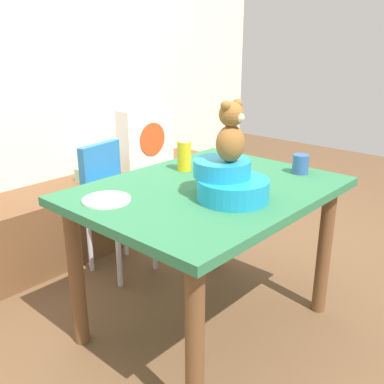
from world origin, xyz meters
The scene contains 13 objects.
ground_plane centered at (0.00, 0.00, 0.00)m, with size 8.00×8.00×0.00m, color brown.
back_wall centered at (0.00, 1.47, 1.30)m, with size 4.40×0.10×2.60m, color silver.
window_bench centered at (0.00, 1.20, 0.23)m, with size 2.60×0.44×0.46m, color brown.
pillow_floral_right centered at (0.69, 1.18, 0.68)m, with size 0.44×0.15×0.44m.
book_stack centered at (0.22, 1.20, 0.50)m, with size 0.20×0.14×0.09m, color #9CC89E.
dining_table centered at (0.00, 0.00, 0.63)m, with size 1.18×0.90×0.74m.
highchair centered at (0.08, 0.76, 0.52)m, with size 0.37×0.49×0.79m.
infant_seat_teal centered at (-0.06, -0.16, 0.81)m, with size 0.30×0.33×0.16m.
teddy_bear centered at (-0.06, -0.16, 1.02)m, with size 0.13×0.12×0.25m.
ketchup_bottle centered at (0.12, 0.26, 0.83)m, with size 0.07×0.07×0.18m.
coffee_mug centered at (0.47, -0.21, 0.79)m, with size 0.12×0.08×0.09m.
dinner_plate_near centered at (0.22, 0.09, 0.75)m, with size 0.20×0.20×0.01m, color white.
dinner_plate_far centered at (-0.43, 0.19, 0.75)m, with size 0.20×0.20×0.01m, color white.
Camera 1 is at (-1.45, -1.20, 1.38)m, focal length 40.97 mm.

